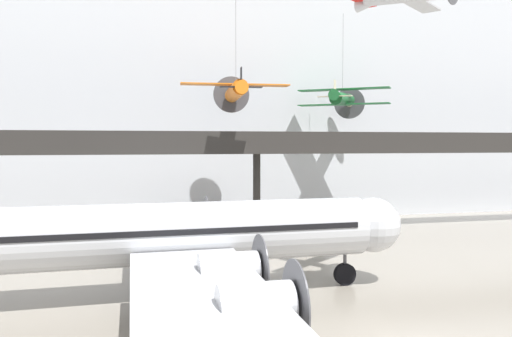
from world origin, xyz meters
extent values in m
cube|color=silver|center=(0.00, 36.57, 13.43)|extent=(140.00, 3.00, 26.86)
cube|color=#2D2B28|center=(0.00, 27.05, 7.87)|extent=(110.00, 3.20, 0.90)
cube|color=#2D2B28|center=(0.00, 25.51, 8.87)|extent=(110.00, 0.12, 1.10)
cylinder|color=#2D2B28|center=(0.00, 28.01, 3.71)|extent=(0.70, 0.70, 7.42)
cylinder|color=silver|center=(-9.39, 9.59, 3.53)|extent=(22.54, 3.72, 3.34)
sphere|color=silver|center=(2.85, 9.80, 3.53)|extent=(3.27, 3.27, 3.27)
cube|color=black|center=(-9.39, 9.59, 3.87)|extent=(20.98, 3.76, 0.30)
cube|color=silver|center=(-8.76, 18.46, 2.78)|extent=(5.47, 14.47, 0.28)
cube|color=silver|center=(-8.46, 0.74, 2.78)|extent=(5.47, 14.47, 0.28)
cylinder|color=silver|center=(-7.14, 15.33, 2.83)|extent=(2.64, 1.65, 1.60)
cylinder|color=#4C4C51|center=(-5.70, 15.35, 2.83)|extent=(0.11, 3.05, 3.04)
cylinder|color=silver|center=(-7.22, 20.22, 2.83)|extent=(2.64, 1.65, 1.60)
cylinder|color=#4C4C51|center=(-5.78, 20.24, 2.83)|extent=(0.11, 3.05, 3.04)
cylinder|color=silver|center=(-6.94, 3.94, 2.83)|extent=(2.64, 1.65, 1.60)
cylinder|color=#4C4C51|center=(-5.50, 3.96, 2.83)|extent=(0.11, 3.05, 3.04)
cylinder|color=silver|center=(-6.86, -0.95, 2.83)|extent=(2.64, 1.65, 1.60)
cylinder|color=#4C4C51|center=(-5.42, -0.93, 2.83)|extent=(0.11, 3.05, 3.04)
cylinder|color=#4C4C51|center=(1.07, 9.77, 1.26)|extent=(0.20, 0.20, 1.21)
cylinder|color=black|center=(1.07, 9.77, 0.65)|extent=(1.31, 0.40, 1.30)
cylinder|color=#4C4C51|center=(-9.18, 12.27, 1.26)|extent=(0.20, 0.20, 1.21)
cylinder|color=black|center=(-9.18, 12.27, 0.65)|extent=(1.31, 0.40, 1.30)
cylinder|color=#4C4C51|center=(-9.09, 6.93, 1.26)|extent=(0.20, 0.20, 1.21)
cylinder|color=black|center=(-9.09, 6.93, 0.65)|extent=(1.31, 0.40, 1.30)
cone|color=silver|center=(2.19, 9.55, 16.37)|extent=(1.42, 1.51, 0.90)
cube|color=red|center=(2.02, 9.77, 16.56)|extent=(2.29, 1.93, 0.06)
cylinder|color=orange|center=(-2.25, 26.56, 12.99)|extent=(1.78, 6.57, 1.45)
cone|color=black|center=(-2.02, 29.94, 13.05)|extent=(1.28, 1.15, 1.21)
cylinder|color=#4C4C51|center=(-2.00, 30.18, 13.05)|extent=(3.48, 0.28, 3.49)
cone|color=orange|center=(-2.46, 23.41, 12.94)|extent=(1.26, 1.83, 1.17)
cube|color=orange|center=(-2.22, 26.95, 13.63)|extent=(9.87, 2.24, 0.10)
cube|color=black|center=(-2.49, 23.01, 13.79)|extent=(0.11, 0.79, 1.61)
cube|color=black|center=(-2.49, 23.01, 12.99)|extent=(3.53, 1.03, 0.06)
cylinder|color=slate|center=(-2.25, 26.56, 17.57)|extent=(0.04, 0.04, 7.81)
cylinder|color=#1E6B33|center=(9.51, 30.30, 12.85)|extent=(4.65, 5.84, 1.59)
cone|color=beige|center=(11.39, 32.95, 12.69)|extent=(1.53, 1.50, 1.15)
cylinder|color=#4C4C51|center=(11.52, 33.13, 12.68)|extent=(2.75, 1.96, 3.33)
cone|color=#1E6B33|center=(7.77, 27.84, 13.00)|extent=(1.88, 2.03, 1.17)
cube|color=#1E6B33|center=(9.73, 30.61, 13.88)|extent=(8.51, 6.63, 0.10)
cube|color=#1E6B33|center=(9.73, 30.61, 12.34)|extent=(8.51, 6.63, 0.10)
cube|color=beige|center=(7.56, 27.53, 13.62)|extent=(0.48, 0.65, 1.54)
cube|color=beige|center=(7.56, 27.53, 12.85)|extent=(3.16, 2.54, 0.06)
cylinder|color=slate|center=(9.51, 30.30, 17.48)|extent=(0.04, 0.04, 7.97)
camera|label=1|loc=(-10.67, -17.37, 8.43)|focal=35.00mm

